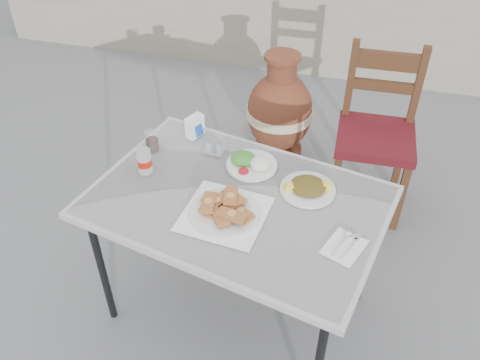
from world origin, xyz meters
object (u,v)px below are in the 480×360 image
(cafe_table, at_px, (237,208))
(napkin_holder, at_px, (195,126))
(pide_plate, at_px, (225,209))
(condiment_caddy, at_px, (214,148))
(soda_can, at_px, (144,161))
(cola_glass, at_px, (152,142))
(chair, at_px, (376,131))
(salad_rice_plate, at_px, (251,163))
(salad_chopped_plate, at_px, (308,187))
(terracotta_urn, at_px, (279,113))

(cafe_table, relative_size, napkin_holder, 12.37)
(pide_plate, relative_size, condiment_caddy, 3.45)
(soda_can, distance_m, napkin_holder, 0.33)
(cola_glass, height_order, chair, chair)
(salad_rice_plate, height_order, cola_glass, cola_glass)
(cafe_table, height_order, napkin_holder, napkin_holder)
(cafe_table, relative_size, cola_glass, 14.43)
(salad_chopped_plate, xyz_separation_m, napkin_holder, (-0.57, 0.25, 0.03))
(condiment_caddy, xyz_separation_m, terracotta_urn, (0.11, 0.97, -0.38))
(terracotta_urn, bearing_deg, soda_can, -106.54)
(soda_can, xyz_separation_m, napkin_holder, (0.12, 0.31, -0.00))
(condiment_caddy, height_order, terracotta_urn, condiment_caddy)
(pide_plate, xyz_separation_m, condiment_caddy, (-0.16, 0.38, -0.01))
(salad_chopped_plate, bearing_deg, condiment_caddy, 160.66)
(cafe_table, xyz_separation_m, chair, (0.52, 0.97, -0.17))
(soda_can, relative_size, chair, 0.12)
(salad_rice_plate, distance_m, condiment_caddy, 0.19)
(cafe_table, bearing_deg, salad_rice_plate, 89.07)
(cafe_table, height_order, salad_chopped_plate, salad_chopped_plate)
(condiment_caddy, distance_m, chair, 1.02)
(napkin_holder, distance_m, terracotta_urn, 1.00)
(pide_plate, height_order, cola_glass, cola_glass)
(salad_chopped_plate, distance_m, napkin_holder, 0.62)
(cola_glass, bearing_deg, chair, 37.35)
(pide_plate, bearing_deg, cafe_table, 77.86)
(condiment_caddy, bearing_deg, chair, 44.33)
(cafe_table, distance_m, cola_glass, 0.51)
(salad_chopped_plate, distance_m, cola_glass, 0.73)
(terracotta_urn, bearing_deg, salad_chopped_plate, -73.42)
(soda_can, xyz_separation_m, chair, (0.95, 0.91, -0.27))
(pide_plate, distance_m, cola_glass, 0.54)
(cafe_table, bearing_deg, cola_glass, 153.76)
(soda_can, relative_size, terracotta_urn, 0.15)
(cola_glass, xyz_separation_m, napkin_holder, (0.15, 0.15, 0.01))
(condiment_caddy, bearing_deg, napkin_holder, 142.53)
(salad_chopped_plate, distance_m, chair, 0.92)
(cola_glass, bearing_deg, soda_can, -78.26)
(pide_plate, xyz_separation_m, salad_rice_plate, (0.02, 0.32, -0.01))
(pide_plate, xyz_separation_m, salad_chopped_plate, (0.29, 0.22, -0.01))
(pide_plate, xyz_separation_m, cola_glass, (-0.43, 0.32, 0.01))
(napkin_holder, xyz_separation_m, chair, (0.83, 0.60, -0.27))
(cola_glass, xyz_separation_m, terracotta_urn, (0.38, 1.02, -0.40))
(cafe_table, relative_size, condiment_caddy, 13.14)
(salad_rice_plate, distance_m, soda_can, 0.45)
(condiment_caddy, xyz_separation_m, chair, (0.71, 0.69, -0.24))
(salad_rice_plate, xyz_separation_m, napkin_holder, (-0.31, 0.16, 0.03))
(salad_rice_plate, bearing_deg, cola_glass, 179.47)
(cola_glass, distance_m, napkin_holder, 0.21)
(cafe_table, relative_size, salad_rice_plate, 5.86)
(soda_can, height_order, condiment_caddy, soda_can)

